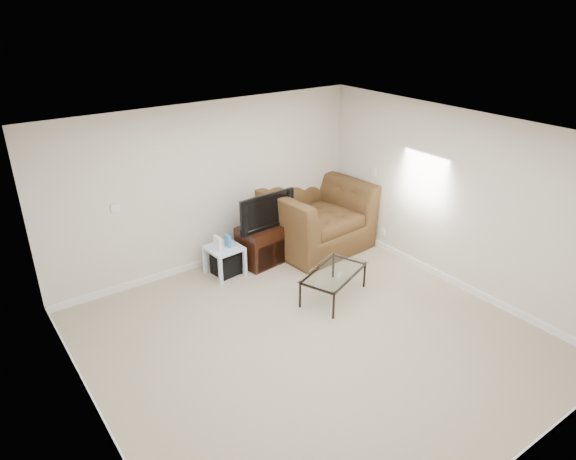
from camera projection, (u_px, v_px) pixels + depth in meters
floor at (312, 340)px, 6.24m from camera, size 5.00×5.00×0.00m
ceiling at (317, 138)px, 5.20m from camera, size 5.00×5.00×0.00m
wall_back at (209, 187)px, 7.57m from camera, size 5.00×0.02×2.50m
wall_left at (86, 325)px, 4.39m from camera, size 0.02×5.00×2.50m
wall_right at (457, 201)px, 7.05m from camera, size 0.02×5.00×2.50m
plate_back at (116, 208)px, 6.81m from camera, size 0.12×0.02×0.12m
plate_right_switch at (374, 172)px, 8.22m from camera, size 0.02×0.09×0.13m
plate_right_outlet at (383, 232)px, 8.40m from camera, size 0.02×0.08×0.12m
tv_stand at (263, 244)px, 7.96m from camera, size 0.80×0.60×0.61m
dvd_player at (265, 233)px, 7.85m from camera, size 0.41×0.31×0.05m
television at (264, 210)px, 7.70m from camera, size 0.91×0.24×0.56m
side_table at (225, 261)px, 7.63m from camera, size 0.51×0.51×0.46m
subwoofer at (226, 264)px, 7.69m from camera, size 0.39×0.39×0.35m
game_console at (218, 243)px, 7.41m from camera, size 0.06×0.16×0.21m
game_case at (228, 241)px, 7.52m from camera, size 0.05×0.13×0.18m
recliner at (314, 206)px, 8.33m from camera, size 1.71×1.19×1.42m
coffee_table at (333, 284)px, 7.07m from camera, size 1.16×0.91×0.40m
remote at (339, 275)px, 6.87m from camera, size 0.16×0.12×0.02m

